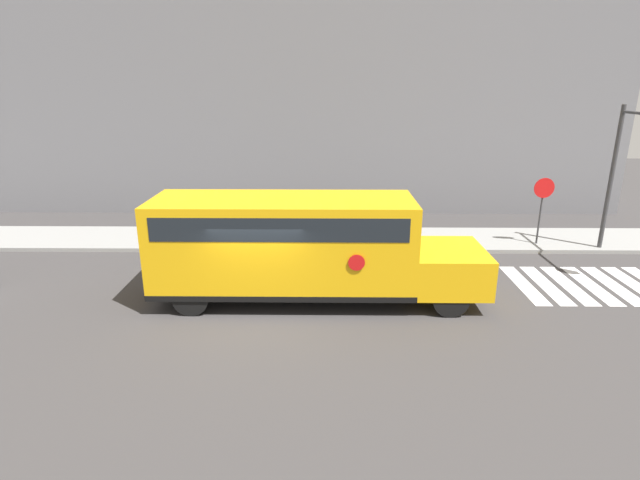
% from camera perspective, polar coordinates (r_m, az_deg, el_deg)
% --- Properties ---
extents(ground_plane, '(60.00, 60.00, 0.00)m').
position_cam_1_polar(ground_plane, '(14.20, -6.87, -8.03)').
color(ground_plane, '#3A3838').
extents(sidewalk_strip, '(44.00, 3.00, 0.15)m').
position_cam_1_polar(sidewalk_strip, '(20.20, -4.54, 0.11)').
color(sidewalk_strip, gray).
rests_on(sidewalk_strip, ground).
extents(building_backdrop, '(32.00, 4.00, 13.82)m').
position_cam_1_polar(building_backdrop, '(25.78, -3.58, 19.28)').
color(building_backdrop, slate).
rests_on(building_backdrop, ground).
extents(crosswalk_stripes, '(5.40, 3.20, 0.01)m').
position_cam_1_polar(crosswalk_stripes, '(18.14, 29.48, -4.49)').
color(crosswalk_stripes, white).
rests_on(crosswalk_stripes, ground).
extents(school_bus, '(9.42, 2.57, 3.02)m').
position_cam_1_polar(school_bus, '(14.25, -2.51, -0.38)').
color(school_bus, '#EAA80F').
rests_on(school_bus, ground).
extents(stop_sign, '(0.76, 0.10, 2.72)m').
position_cam_1_polar(stop_sign, '(20.67, 24.05, 4.07)').
color(stop_sign, '#38383A').
rests_on(stop_sign, ground).
extents(traffic_light, '(0.28, 4.14, 5.39)m').
position_cam_1_polar(traffic_light, '(19.83, 32.59, 7.65)').
color(traffic_light, '#38383A').
rests_on(traffic_light, ground).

